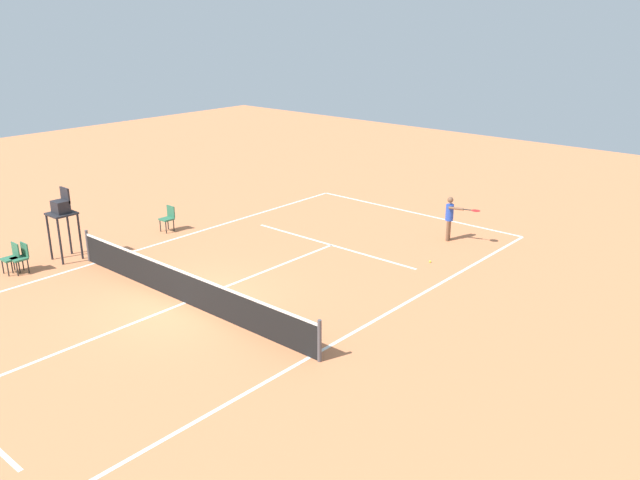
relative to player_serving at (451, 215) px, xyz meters
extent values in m
plane|color=#D37A4C|center=(2.88, 9.60, -0.95)|extent=(60.00, 60.00, 0.00)
cube|color=white|center=(2.88, -2.10, -0.95)|extent=(9.45, 0.10, 0.01)
cube|color=white|center=(-1.84, 9.60, -0.95)|extent=(0.10, 23.40, 0.01)
cube|color=white|center=(7.60, 9.60, -0.95)|extent=(0.10, 23.40, 0.01)
cube|color=white|center=(2.88, 3.17, -0.95)|extent=(7.09, 0.10, 0.01)
cube|color=white|center=(2.88, 9.60, -0.95)|extent=(0.10, 12.87, 0.01)
cylinder|color=#4C4C51|center=(-2.14, 9.60, -0.42)|extent=(0.10, 0.10, 1.07)
cylinder|color=#4C4C51|center=(7.90, 9.60, -0.42)|extent=(0.10, 0.10, 1.07)
cube|color=black|center=(2.88, 9.60, -0.50)|extent=(10.05, 0.03, 0.91)
cube|color=white|center=(2.88, 9.60, -0.02)|extent=(10.05, 0.04, 0.06)
cylinder|color=brown|center=(0.08, -0.09, -0.58)|extent=(0.12, 0.12, 0.75)
cylinder|color=brown|center=(0.02, 0.10, -0.58)|extent=(0.12, 0.12, 0.75)
cylinder|color=#2647B7|center=(0.05, 0.01, 0.09)|extent=(0.28, 0.28, 0.59)
sphere|color=brown|center=(0.05, 0.01, 0.55)|extent=(0.21, 0.21, 0.21)
cylinder|color=brown|center=(0.11, -0.17, 0.12)|extent=(0.09, 0.09, 0.52)
cylinder|color=brown|center=(-0.25, 0.11, 0.32)|extent=(0.52, 0.24, 0.09)
cylinder|color=black|center=(-0.62, -0.01, 0.32)|extent=(0.26, 0.11, 0.04)
ellipsoid|color=red|center=(-0.90, -0.09, 0.32)|extent=(0.39, 0.36, 0.04)
sphere|color=#CCE033|center=(-0.67, 2.36, -0.92)|extent=(0.07, 0.07, 0.07)
cylinder|color=#232328|center=(8.28, 10.33, -0.18)|extent=(0.07, 0.07, 1.55)
cylinder|color=#232328|center=(8.98, 10.33, -0.18)|extent=(0.07, 0.07, 1.55)
cylinder|color=#232328|center=(8.28, 9.63, -0.18)|extent=(0.07, 0.07, 1.55)
cylinder|color=#232328|center=(8.98, 9.63, -0.18)|extent=(0.07, 0.07, 1.55)
cube|color=#232328|center=(8.63, 9.98, 0.63)|extent=(0.80, 0.80, 0.06)
cube|color=#232328|center=(8.63, 9.98, 0.86)|extent=(0.50, 0.44, 0.40)
cube|color=#232328|center=(8.63, 9.78, 1.21)|extent=(0.50, 0.06, 0.50)
cylinder|color=#262626|center=(8.61, 11.96, -0.73)|extent=(0.04, 0.04, 0.45)
cylinder|color=#262626|center=(8.96, 11.96, -0.73)|extent=(0.04, 0.04, 0.45)
cylinder|color=#262626|center=(8.61, 11.61, -0.73)|extent=(0.04, 0.04, 0.45)
cylinder|color=#262626|center=(8.96, 11.61, -0.73)|extent=(0.04, 0.04, 0.45)
cube|color=#2D6B4C|center=(8.78, 11.78, -0.47)|extent=(0.44, 0.44, 0.06)
cube|color=#2D6B4C|center=(8.78, 11.56, -0.22)|extent=(0.44, 0.04, 0.44)
cylinder|color=#262626|center=(8.35, 6.19, -0.73)|extent=(0.04, 0.04, 0.45)
cylinder|color=#262626|center=(8.70, 6.19, -0.73)|extent=(0.04, 0.04, 0.45)
cylinder|color=#262626|center=(8.35, 5.84, -0.73)|extent=(0.04, 0.04, 0.45)
cylinder|color=#262626|center=(8.70, 5.84, -0.73)|extent=(0.04, 0.04, 0.45)
cube|color=#2D6B4C|center=(8.52, 6.02, -0.47)|extent=(0.44, 0.44, 0.06)
cube|color=#2D6B4C|center=(8.52, 5.80, -0.22)|extent=(0.44, 0.04, 0.44)
cylinder|color=#262626|center=(8.41, 11.76, -0.73)|extent=(0.04, 0.04, 0.45)
cylinder|color=#262626|center=(8.76, 11.76, -0.73)|extent=(0.04, 0.04, 0.45)
cylinder|color=#262626|center=(8.41, 11.41, -0.73)|extent=(0.04, 0.04, 0.45)
cylinder|color=#262626|center=(8.76, 11.41, -0.73)|extent=(0.04, 0.04, 0.45)
cube|color=#2D6B4C|center=(8.58, 11.59, -0.47)|extent=(0.44, 0.44, 0.06)
cube|color=#2D6B4C|center=(8.58, 11.37, -0.22)|extent=(0.44, 0.04, 0.44)
camera|label=1|loc=(-11.01, 19.83, 6.76)|focal=36.66mm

